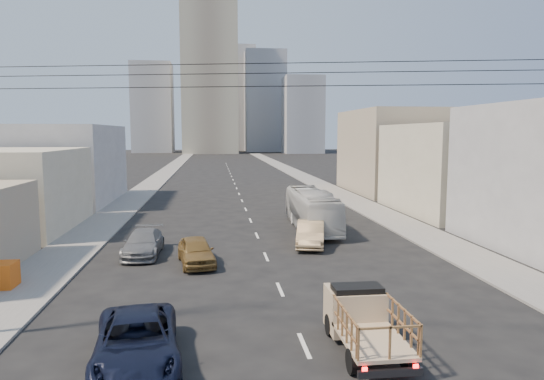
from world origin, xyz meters
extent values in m
plane|color=black|center=(0.00, 0.00, 0.00)|extent=(420.00, 420.00, 0.00)
cube|color=slate|center=(-11.75, 70.00, 0.06)|extent=(3.50, 180.00, 0.12)
cube|color=slate|center=(11.75, 70.00, 0.06)|extent=(3.50, 180.00, 0.12)
cube|color=silver|center=(0.00, 2.00, 0.01)|extent=(0.15, 2.00, 0.01)
cube|color=silver|center=(0.00, 8.00, 0.01)|extent=(0.15, 2.00, 0.01)
cube|color=silver|center=(0.00, 14.00, 0.01)|extent=(0.15, 2.00, 0.01)
cube|color=silver|center=(0.00, 20.00, 0.01)|extent=(0.15, 2.00, 0.01)
cube|color=silver|center=(0.00, 26.00, 0.01)|extent=(0.15, 2.00, 0.01)
cube|color=silver|center=(0.00, 32.00, 0.01)|extent=(0.15, 2.00, 0.01)
cube|color=silver|center=(0.00, 38.00, 0.01)|extent=(0.15, 2.00, 0.01)
cube|color=silver|center=(0.00, 44.00, 0.01)|extent=(0.15, 2.00, 0.01)
cube|color=silver|center=(0.00, 50.00, 0.01)|extent=(0.15, 2.00, 0.01)
cube|color=silver|center=(0.00, 56.00, 0.01)|extent=(0.15, 2.00, 0.01)
cube|color=silver|center=(0.00, 62.00, 0.01)|extent=(0.15, 2.00, 0.01)
cube|color=silver|center=(0.00, 68.00, 0.01)|extent=(0.15, 2.00, 0.01)
cube|color=silver|center=(0.00, 74.00, 0.01)|extent=(0.15, 2.00, 0.01)
cube|color=silver|center=(0.00, 80.00, 0.01)|extent=(0.15, 2.00, 0.01)
cube|color=silver|center=(0.00, 86.00, 0.01)|extent=(0.15, 2.00, 0.01)
cube|color=silver|center=(0.00, 92.00, 0.01)|extent=(0.15, 2.00, 0.01)
cube|color=silver|center=(0.00, 98.00, 0.01)|extent=(0.15, 2.00, 0.01)
cube|color=silver|center=(0.00, 104.00, 0.01)|extent=(0.15, 2.00, 0.01)
cube|color=tan|center=(1.93, 0.63, 0.70)|extent=(1.90, 3.00, 0.12)
cube|color=tan|center=(1.93, 2.63, 0.95)|extent=(1.90, 1.60, 1.50)
cube|color=black|center=(1.93, 2.38, 1.55)|extent=(1.70, 0.90, 0.70)
cube|color=#2D2D33|center=(1.93, -0.92, 0.40)|extent=(1.90, 0.12, 0.22)
cube|color=#FF0C0C|center=(1.18, -0.92, 0.55)|extent=(0.15, 0.05, 0.12)
cube|color=#FF0C0C|center=(2.68, -0.92, 0.55)|extent=(0.15, 0.05, 0.12)
cylinder|color=black|center=(1.08, 2.73, 0.38)|extent=(0.25, 0.76, 0.76)
cylinder|color=black|center=(2.78, 2.73, 0.38)|extent=(0.25, 0.76, 0.76)
cylinder|color=black|center=(1.08, -0.07, 0.38)|extent=(0.25, 0.76, 0.76)
cylinder|color=black|center=(2.78, -0.07, 0.38)|extent=(0.25, 0.76, 0.76)
imported|color=black|center=(-5.39, 1.23, 0.76)|extent=(3.20, 5.76, 1.53)
imported|color=silver|center=(4.31, 21.87, 1.47)|extent=(2.59, 10.61, 2.95)
imported|color=brown|center=(-3.98, 12.83, 0.75)|extent=(2.44, 4.61, 1.50)
imported|color=tan|center=(3.13, 16.44, 0.79)|extent=(2.68, 5.05, 1.58)
imported|color=slate|center=(-7.14, 15.26, 0.73)|extent=(2.13, 5.05, 1.45)
cylinder|color=black|center=(0.00, 1.50, 9.30)|extent=(23.01, 5.02, 0.02)
cylinder|color=black|center=(0.00, 1.50, 9.00)|extent=(23.01, 5.02, 0.02)
cylinder|color=black|center=(0.00, 1.50, 8.60)|extent=(23.01, 5.02, 0.02)
cube|color=#BBB297|center=(19.50, 28.00, 4.00)|extent=(11.00, 14.00, 8.00)
cube|color=tan|center=(20.00, 44.00, 5.00)|extent=(12.00, 16.00, 10.00)
cube|color=#969699|center=(-19.50, 39.00, 4.00)|extent=(12.00, 16.00, 8.00)
cube|color=gray|center=(-4.00, 170.00, 30.00)|extent=(20.00, 20.00, 60.00)
cube|color=#97999F|center=(18.00, 185.00, 20.00)|extent=(16.00, 16.00, 40.00)
cube|color=#97999F|center=(-26.00, 180.00, 17.00)|extent=(15.00, 15.00, 34.00)
cube|color=#969699|center=(6.00, 200.00, 22.00)|extent=(18.00, 18.00, 44.00)
cube|color=#97999F|center=(30.00, 165.00, 14.00)|extent=(14.00, 14.00, 28.00)
camera|label=1|loc=(-2.96, -13.44, 7.13)|focal=32.00mm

